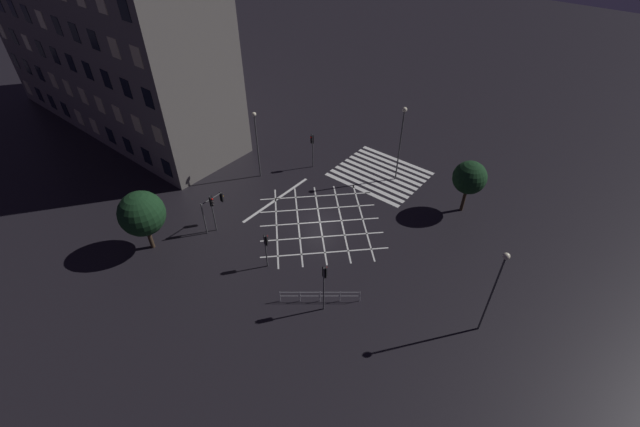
{
  "coord_description": "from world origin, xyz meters",
  "views": [
    {
      "loc": [
        -19.03,
        23.56,
        25.99
      ],
      "look_at": [
        0.0,
        0.0,
        1.04
      ],
      "focal_mm": 24.0,
      "sensor_mm": 36.0,
      "label": 1
    }
  ],
  "objects_px": {
    "traffic_light_ne_cross": "(215,204)",
    "traffic_light_ne_main": "(213,207)",
    "street_lamp_far": "(497,281)",
    "traffic_light_median_north": "(266,244)",
    "traffic_light_se_cross": "(312,145)",
    "traffic_light_nw_cross": "(325,280)",
    "street_lamp_east": "(256,136)",
    "street_lamp_west": "(402,132)",
    "street_tree_near": "(470,178)",
    "street_tree_far": "(142,214)"
  },
  "relations": [
    {
      "from": "traffic_light_ne_cross",
      "to": "traffic_light_se_cross",
      "type": "relative_size",
      "value": 0.86
    },
    {
      "from": "traffic_light_median_north",
      "to": "traffic_light_ne_main",
      "type": "relative_size",
      "value": 0.87
    },
    {
      "from": "traffic_light_nw_cross",
      "to": "street_lamp_far",
      "type": "bearing_deg",
      "value": -60.38
    },
    {
      "from": "traffic_light_median_north",
      "to": "street_tree_near",
      "type": "relative_size",
      "value": 0.63
    },
    {
      "from": "traffic_light_median_north",
      "to": "street_tree_near",
      "type": "xyz_separation_m",
      "value": [
        -9.32,
        -17.02,
        1.35
      ]
    },
    {
      "from": "street_lamp_west",
      "to": "traffic_light_median_north",
      "type": "bearing_deg",
      "value": 84.65
    },
    {
      "from": "traffic_light_nw_cross",
      "to": "traffic_light_ne_cross",
      "type": "xyz_separation_m",
      "value": [
        13.51,
        -1.29,
        -0.68
      ]
    },
    {
      "from": "traffic_light_nw_cross",
      "to": "street_tree_near",
      "type": "bearing_deg",
      "value": -9.51
    },
    {
      "from": "traffic_light_ne_cross",
      "to": "traffic_light_median_north",
      "type": "relative_size",
      "value": 1.01
    },
    {
      "from": "traffic_light_median_north",
      "to": "street_lamp_far",
      "type": "height_order",
      "value": "street_lamp_far"
    },
    {
      "from": "traffic_light_se_cross",
      "to": "street_tree_near",
      "type": "distance_m",
      "value": 16.33
    },
    {
      "from": "traffic_light_median_north",
      "to": "traffic_light_se_cross",
      "type": "xyz_separation_m",
      "value": [
        6.66,
        -13.76,
        0.43
      ]
    },
    {
      "from": "traffic_light_ne_main",
      "to": "street_lamp_far",
      "type": "xyz_separation_m",
      "value": [
        -22.85,
        -4.8,
        2.36
      ]
    },
    {
      "from": "traffic_light_ne_cross",
      "to": "traffic_light_median_north",
      "type": "xyz_separation_m",
      "value": [
        -7.13,
        0.75,
        -0.09
      ]
    },
    {
      "from": "traffic_light_ne_main",
      "to": "street_tree_far",
      "type": "height_order",
      "value": "street_tree_far"
    },
    {
      "from": "traffic_light_median_north",
      "to": "street_lamp_far",
      "type": "xyz_separation_m",
      "value": [
        -16.14,
        -5.01,
        2.73
      ]
    },
    {
      "from": "traffic_light_se_cross",
      "to": "traffic_light_ne_main",
      "type": "distance_m",
      "value": 13.55
    },
    {
      "from": "traffic_light_ne_main",
      "to": "street_tree_near",
      "type": "height_order",
      "value": "street_tree_near"
    },
    {
      "from": "traffic_light_ne_cross",
      "to": "traffic_light_ne_main",
      "type": "distance_m",
      "value": 0.74
    },
    {
      "from": "street_lamp_far",
      "to": "street_tree_far",
      "type": "xyz_separation_m",
      "value": [
        25.55,
        9.75,
        -1.38
      ]
    },
    {
      "from": "traffic_light_ne_cross",
      "to": "street_tree_near",
      "type": "height_order",
      "value": "street_tree_near"
    },
    {
      "from": "traffic_light_nw_cross",
      "to": "street_lamp_east",
      "type": "distance_m",
      "value": 18.9
    },
    {
      "from": "traffic_light_nw_cross",
      "to": "traffic_light_ne_cross",
      "type": "bearing_deg",
      "value": 84.55
    },
    {
      "from": "traffic_light_median_north",
      "to": "traffic_light_ne_cross",
      "type": "bearing_deg",
      "value": 84.03
    },
    {
      "from": "street_lamp_west",
      "to": "street_tree_far",
      "type": "bearing_deg",
      "value": 63.62
    },
    {
      "from": "traffic_light_nw_cross",
      "to": "street_tree_near",
      "type": "relative_size",
      "value": 0.84
    },
    {
      "from": "traffic_light_nw_cross",
      "to": "traffic_light_ne_cross",
      "type": "distance_m",
      "value": 13.59
    },
    {
      "from": "traffic_light_median_north",
      "to": "street_lamp_east",
      "type": "bearing_deg",
      "value": 47.89
    },
    {
      "from": "street_tree_far",
      "to": "traffic_light_nw_cross",
      "type": "bearing_deg",
      "value": -165.11
    },
    {
      "from": "traffic_light_nw_cross",
      "to": "traffic_light_median_north",
      "type": "bearing_deg",
      "value": 85.13
    },
    {
      "from": "street_lamp_far",
      "to": "traffic_light_ne_cross",
      "type": "bearing_deg",
      "value": 10.38
    },
    {
      "from": "traffic_light_ne_cross",
      "to": "traffic_light_median_north",
      "type": "height_order",
      "value": "traffic_light_ne_cross"
    },
    {
      "from": "traffic_light_nw_cross",
      "to": "traffic_light_ne_cross",
      "type": "height_order",
      "value": "traffic_light_nw_cross"
    },
    {
      "from": "traffic_light_ne_cross",
      "to": "street_lamp_far",
      "type": "height_order",
      "value": "street_lamp_far"
    },
    {
      "from": "traffic_light_ne_cross",
      "to": "street_tree_far",
      "type": "bearing_deg",
      "value": 157.44
    },
    {
      "from": "street_lamp_west",
      "to": "street_lamp_far",
      "type": "height_order",
      "value": "street_lamp_west"
    },
    {
      "from": "traffic_light_median_north",
      "to": "street_tree_far",
      "type": "bearing_deg",
      "value": 116.75
    },
    {
      "from": "street_lamp_west",
      "to": "street_tree_far",
      "type": "relative_size",
      "value": 1.44
    },
    {
      "from": "traffic_light_se_cross",
      "to": "street_lamp_east",
      "type": "relative_size",
      "value": 0.54
    },
    {
      "from": "street_tree_near",
      "to": "traffic_light_nw_cross",
      "type": "bearing_deg",
      "value": 80.49
    },
    {
      "from": "traffic_light_ne_main",
      "to": "street_lamp_west",
      "type": "xyz_separation_m",
      "value": [
        -8.35,
        -17.34,
        2.78
      ]
    },
    {
      "from": "traffic_light_ne_cross",
      "to": "traffic_light_ne_main",
      "type": "relative_size",
      "value": 0.88
    },
    {
      "from": "traffic_light_se_cross",
      "to": "traffic_light_ne_main",
      "type": "xyz_separation_m",
      "value": [
        0.04,
        13.55,
        -0.06
      ]
    },
    {
      "from": "traffic_light_se_cross",
      "to": "traffic_light_ne_main",
      "type": "height_order",
      "value": "traffic_light_se_cross"
    },
    {
      "from": "traffic_light_nw_cross",
      "to": "street_tree_far",
      "type": "height_order",
      "value": "street_tree_far"
    },
    {
      "from": "traffic_light_median_north",
      "to": "traffic_light_ne_main",
      "type": "bearing_deg",
      "value": 88.21
    },
    {
      "from": "traffic_light_median_north",
      "to": "street_tree_far",
      "type": "relative_size",
      "value": 0.59
    },
    {
      "from": "traffic_light_nw_cross",
      "to": "traffic_light_ne_main",
      "type": "bearing_deg",
      "value": 86.71
    },
    {
      "from": "street_lamp_east",
      "to": "street_lamp_far",
      "type": "height_order",
      "value": "street_lamp_far"
    },
    {
      "from": "traffic_light_ne_cross",
      "to": "street_tree_near",
      "type": "relative_size",
      "value": 0.64
    }
  ]
}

